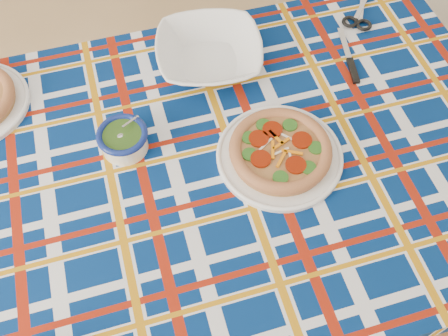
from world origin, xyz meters
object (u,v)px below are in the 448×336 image
serving_bowl (209,54)px  main_focaccia_plate (280,150)px  dining_table (206,182)px  pesto_bowl (123,139)px

serving_bowl → main_focaccia_plate: bearing=-87.8°
serving_bowl → dining_table: bearing=-117.6°
pesto_bowl → serving_bowl: bearing=27.8°
pesto_bowl → serving_bowl: pesto_bowl is taller
pesto_bowl → dining_table: bearing=-42.3°
main_focaccia_plate → pesto_bowl: pesto_bowl is taller
pesto_bowl → serving_bowl: 0.36m
main_focaccia_plate → serving_bowl: bearing=92.2°
serving_bowl → pesto_bowl: bearing=-152.2°
dining_table → serving_bowl: (0.16, 0.31, 0.12)m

